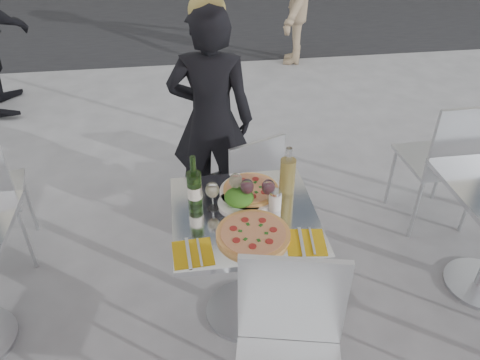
{
  "coord_description": "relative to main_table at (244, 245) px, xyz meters",
  "views": [
    {
      "loc": [
        -0.27,
        -1.79,
        2.23
      ],
      "look_at": [
        0.0,
        0.15,
        0.85
      ],
      "focal_mm": 35.0,
      "sensor_mm": 36.0,
      "label": 1
    }
  ],
  "objects": [
    {
      "name": "ground",
      "position": [
        0.0,
        0.0,
        -0.54
      ],
      "size": [
        80.0,
        80.0,
        0.0
      ],
      "primitive_type": "plane",
      "color": "slate"
    },
    {
      "name": "street_asphalt",
      "position": [
        0.0,
        6.5,
        -0.54
      ],
      "size": [
        24.0,
        5.0,
        0.0
      ],
      "primitive_type": "cube",
      "color": "black",
      "rests_on": "ground"
    },
    {
      "name": "main_table",
      "position": [
        0.0,
        0.0,
        0.0
      ],
      "size": [
        0.72,
        0.72,
        0.75
      ],
      "color": "#B7BABF",
      "rests_on": "ground"
    },
    {
      "name": "chair_far",
      "position": [
        0.12,
        0.64,
        -0.04
      ],
      "size": [
        0.5,
        0.5,
        0.84
      ],
      "rotation": [
        0.0,
        0.0,
        3.52
      ],
      "color": "silver",
      "rests_on": "ground"
    },
    {
      "name": "chair_near",
      "position": [
        0.09,
        -0.68,
        0.03
      ],
      "size": [
        0.53,
        0.54,
        0.97
      ],
      "rotation": [
        0.0,
        0.0,
        -0.22
      ],
      "color": "silver",
      "rests_on": "ground"
    },
    {
      "name": "side_chair_rfar",
      "position": [
        1.44,
        0.59,
        0.06
      ],
      "size": [
        0.47,
        0.48,
        1.01
      ],
      "rotation": [
        0.0,
        0.0,
        3.17
      ],
      "color": "silver",
      "rests_on": "ground"
    },
    {
      "name": "woman_diner",
      "position": [
        -0.08,
        0.96,
        0.23
      ],
      "size": [
        0.62,
        0.47,
        1.55
      ],
      "primitive_type": "imported",
      "rotation": [
        0.0,
        0.0,
        2.96
      ],
      "color": "black",
      "rests_on": "ground"
    },
    {
      "name": "pizza_near",
      "position": [
        0.02,
        -0.17,
        0.22
      ],
      "size": [
        0.35,
        0.35,
        0.02
      ],
      "color": "#E3A658",
      "rests_on": "main_table"
    },
    {
      "name": "pizza_far",
      "position": [
        0.06,
        0.17,
        0.23
      ],
      "size": [
        0.33,
        0.33,
        0.03
      ],
      "color": "white",
      "rests_on": "main_table"
    },
    {
      "name": "salad_plate",
      "position": [
        -0.01,
        0.08,
        0.25
      ],
      "size": [
        0.22,
        0.22,
        0.09
      ],
      "color": "white",
      "rests_on": "main_table"
    },
    {
      "name": "wine_bottle",
      "position": [
        -0.24,
        0.1,
        0.32
      ],
      "size": [
        0.08,
        0.07,
        0.29
      ],
      "color": "#305821",
      "rests_on": "main_table"
    },
    {
      "name": "carafe",
      "position": [
        0.24,
        0.12,
        0.33
      ],
      "size": [
        0.08,
        0.08,
        0.29
      ],
      "color": "tan",
      "rests_on": "main_table"
    },
    {
      "name": "sugar_shaker",
      "position": [
        0.16,
        0.02,
        0.26
      ],
      "size": [
        0.06,
        0.06,
        0.11
      ],
      "color": "white",
      "rests_on": "main_table"
    },
    {
      "name": "wineglass_white_a",
      "position": [
        -0.15,
        0.06,
        0.32
      ],
      "size": [
        0.07,
        0.07,
        0.16
      ],
      "color": "white",
      "rests_on": "main_table"
    },
    {
      "name": "wineglass_white_b",
      "position": [
        -0.03,
        0.13,
        0.32
      ],
      "size": [
        0.07,
        0.07,
        0.16
      ],
      "color": "white",
      "rests_on": "main_table"
    },
    {
      "name": "wineglass_red_a",
      "position": [
        0.02,
        0.07,
        0.32
      ],
      "size": [
        0.07,
        0.07,
        0.16
      ],
      "color": "white",
      "rests_on": "main_table"
    },
    {
      "name": "wineglass_red_b",
      "position": [
        0.13,
        0.05,
        0.32
      ],
      "size": [
        0.07,
        0.07,
        0.16
      ],
      "color": "white",
      "rests_on": "main_table"
    },
    {
      "name": "napkin_left",
      "position": [
        -0.27,
        -0.25,
        0.21
      ],
      "size": [
        0.19,
        0.2,
        0.01
      ],
      "rotation": [
        0.0,
        0.0,
        0.05
      ],
      "color": "gold",
      "rests_on": "main_table"
    },
    {
      "name": "napkin_right",
      "position": [
        0.25,
        -0.25,
        0.21
      ],
      "size": [
        0.2,
        0.2,
        0.01
      ],
      "rotation": [
        0.0,
        0.0,
        -0.12
      ],
      "color": "gold",
      "rests_on": "main_table"
    }
  ]
}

